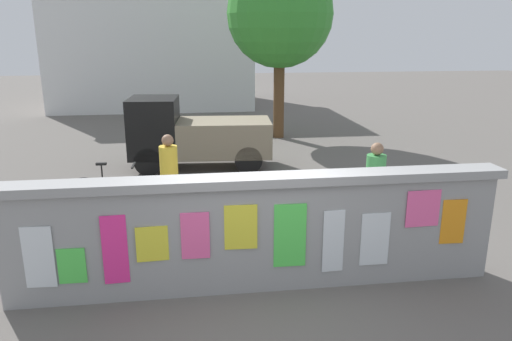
# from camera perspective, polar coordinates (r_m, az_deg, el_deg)

# --- Properties ---
(ground) EXTENTS (60.00, 60.00, 0.00)m
(ground) POSITION_cam_1_polar(r_m,az_deg,el_deg) (14.41, -4.26, 2.12)
(ground) COLOR #605B56
(poster_wall) EXTENTS (6.83, 0.42, 1.62)m
(poster_wall) POSITION_cam_1_polar(r_m,az_deg,el_deg) (6.56, 0.23, -7.26)
(poster_wall) COLOR #949494
(poster_wall) RESTS_ON ground
(auto_rickshaw_truck) EXTENTS (3.70, 1.75, 1.85)m
(auto_rickshaw_truck) POSITION_cam_1_polar(r_m,az_deg,el_deg) (12.68, -7.45, 4.31)
(auto_rickshaw_truck) COLOR black
(auto_rickshaw_truck) RESTS_ON ground
(motorcycle) EXTENTS (1.90, 0.56, 0.87)m
(motorcycle) POSITION_cam_1_polar(r_m,az_deg,el_deg) (8.80, 3.13, -3.72)
(motorcycle) COLOR black
(motorcycle) RESTS_ON ground
(bicycle_near) EXTENTS (1.71, 0.44, 0.95)m
(bicycle_near) POSITION_cam_1_polar(r_m,az_deg,el_deg) (8.33, -19.11, -6.50)
(bicycle_near) COLOR black
(bicycle_near) RESTS_ON ground
(bicycle_far) EXTENTS (1.71, 0.44, 0.95)m
(bicycle_far) POSITION_cam_1_polar(r_m,az_deg,el_deg) (10.15, -16.75, -2.30)
(bicycle_far) COLOR black
(bicycle_far) RESTS_ON ground
(person_walking) EXTENTS (0.34, 0.34, 1.62)m
(person_walking) POSITION_cam_1_polar(r_m,az_deg,el_deg) (9.21, -10.27, 0.34)
(person_walking) COLOR #3F994C
(person_walking) RESTS_ON ground
(person_bystander) EXTENTS (0.48, 0.48, 1.62)m
(person_bystander) POSITION_cam_1_polar(r_m,az_deg,el_deg) (8.66, 13.93, -0.88)
(person_bystander) COLOR #3F994C
(person_bystander) RESTS_ON ground
(tree_roadside) EXTENTS (3.42, 3.42, 5.74)m
(tree_roadside) POSITION_cam_1_polar(r_m,az_deg,el_deg) (16.24, 2.85, 17.93)
(tree_roadside) COLOR brown
(tree_roadside) RESTS_ON ground
(building_background) EXTENTS (9.44, 6.51, 5.81)m
(building_background) POSITION_cam_1_polar(r_m,az_deg,el_deg) (24.83, -11.99, 14.39)
(building_background) COLOR silver
(building_background) RESTS_ON ground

